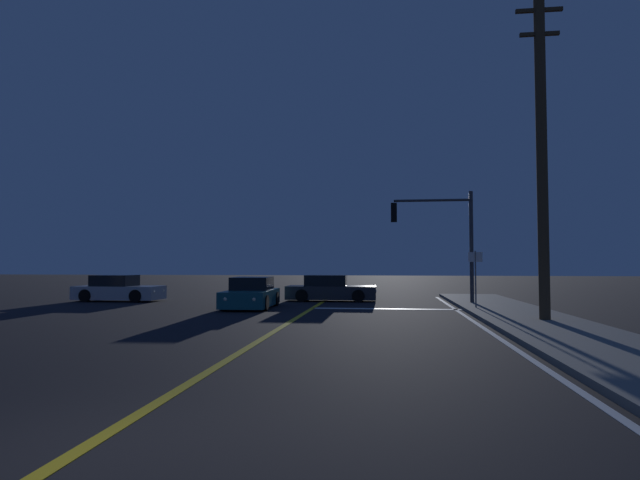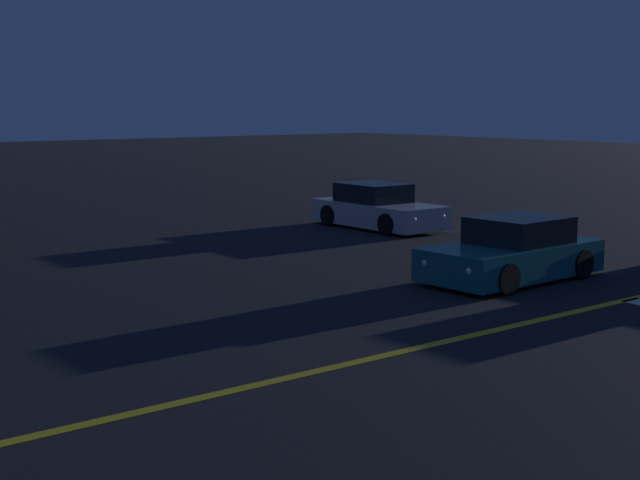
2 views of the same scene
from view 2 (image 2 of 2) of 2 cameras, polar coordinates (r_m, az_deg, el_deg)
lane_line_center at (r=12.44m, az=-1.99°, el=-8.73°), size 0.20×32.44×0.01m
car_parked_curb_silver at (r=27.21m, az=3.67°, el=2.00°), size 4.38×1.95×1.34m
car_side_waiting_teal at (r=19.54m, az=12.15°, el=-0.80°), size 2.11×4.22×1.34m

